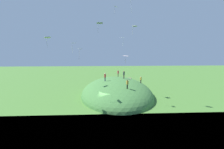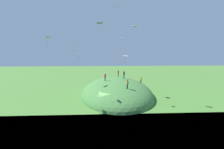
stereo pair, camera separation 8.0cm
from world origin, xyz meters
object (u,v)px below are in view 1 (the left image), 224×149
person_walking_path (105,76)px  kite_7 (47,38)px  person_near_shore (118,73)px  kite_5 (73,44)px  kite_8 (126,56)px  person_with_child (124,74)px  person_on_hilltop (127,83)px  kite_6 (80,50)px  kite_1 (99,23)px  kite_9 (134,27)px  kite_10 (116,7)px  person_watching_kites (141,79)px  kite_3 (123,38)px  kite_11 (133,0)px

person_walking_path → kite_7: 15.23m
person_near_shore → kite_5: (-9.26, 9.93, 7.15)m
kite_7 → kite_8: size_ratio=1.25×
person_with_child → person_near_shore: size_ratio=1.10×
person_on_hilltop → kite_6: bearing=-154.0°
kite_1 → kite_9: 5.97m
kite_6 → person_on_hilltop: bearing=-73.1°
person_near_shore → kite_10: kite_10 is taller
person_watching_kites → kite_3: size_ratio=0.79×
kite_3 → kite_10: kite_10 is taller
kite_1 → kite_9: kite_1 is taller
kite_5 → kite_10: 14.14m
person_on_hilltop → kite_10: (-6.96, 2.78, 12.42)m
person_near_shore → kite_9: 20.37m
kite_8 → kite_10: kite_10 is taller
person_on_hilltop → kite_11: (-5.39, 0.10, 13.85)m
person_on_hilltop → kite_7: kite_7 is taller
person_walking_path → person_on_hilltop: bearing=-15.9°
person_near_shore → kite_7: kite_7 is taller
person_near_shore → kite_8: bearing=-162.5°
person_walking_path → person_watching_kites: (1.31, -8.30, -0.93)m
person_on_hilltop → person_watching_kites: bearing=69.6°
person_near_shore → kite_8: size_ratio=1.24×
person_near_shore → kite_7: 22.09m
kite_6 → kite_5: bearing=17.7°
kite_3 → kite_8: size_ratio=1.45×
kite_5 → person_near_shore: bearing=-47.0°
person_near_shore → kite_5: bearing=152.2°
person_on_hilltop → kite_6: 10.88m
person_with_child → kite_11: kite_11 is taller
kite_1 → kite_10: 3.35m
person_with_child → kite_10: size_ratio=1.68×
person_with_child → person_near_shore: (4.53, 0.95, -0.32)m
person_watching_kites → kite_5: kite_5 is taller
person_walking_path → kite_3: 9.26m
person_near_shore → person_walking_path: person_walking_path is taller
person_watching_kites → kite_6: kite_6 is taller
kite_6 → kite_10: kite_10 is taller
kite_1 → kite_5: size_ratio=0.63×
person_with_child → kite_11: size_ratio=0.83×
kite_7 → kite_11: size_ratio=0.77×
kite_9 → kite_11: (-0.48, 0.44, 3.94)m
person_walking_path → kite_7: bearing=-98.0°
person_near_shore → kite_1: 23.01m
person_near_shore → kite_10: (-20.00, 2.17, 12.08)m
kite_3 → person_near_shore: bearing=3.8°
kite_8 → kite_6: bearing=65.0°
person_near_shore → kite_11: bearing=-159.2°
person_near_shore → kite_8: (-19.06, 0.54, 5.02)m
kite_7 → person_with_child: bearing=-51.4°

